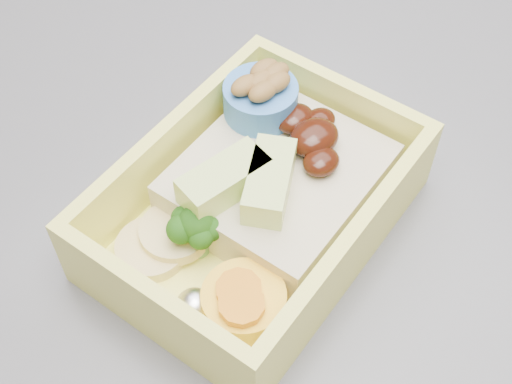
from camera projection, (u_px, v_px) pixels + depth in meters
bento_box at (259, 196)px, 0.46m from camera, size 0.24×0.20×0.08m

